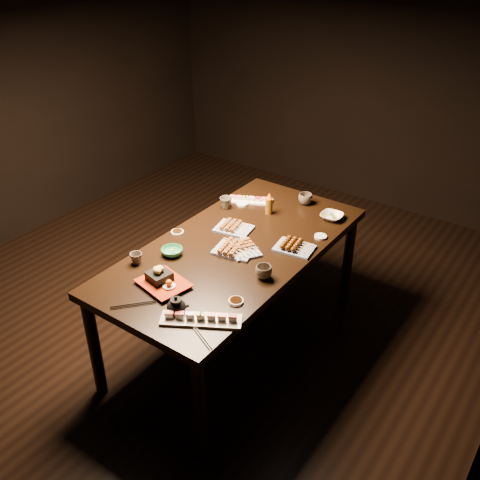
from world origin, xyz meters
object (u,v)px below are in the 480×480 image
object	(u,v)px
teapot	(176,305)
sushi_platter_far	(248,199)
yakitori_plate_center	(234,248)
edamame_bowl_cream	(332,216)
teacup_far_left	(226,203)
edamame_bowl_green	(172,252)
tempura_tray	(163,278)
yakitori_plate_left	(234,226)
sushi_platter_near	(201,317)
teacup_mid_right	(264,272)
yakitori_plate_right	(243,246)
condiment_bottle	(269,203)
dining_table	(235,296)
teacup_near_left	(136,258)
teacup_far_right	(305,199)

from	to	relation	value
teapot	sushi_platter_far	bearing A→B (deg)	82.47
sushi_platter_far	yakitori_plate_center	bearing A→B (deg)	90.59
edamame_bowl_cream	teacup_far_left	world-z (taller)	teacup_far_left
edamame_bowl_green	tempura_tray	bearing A→B (deg)	-56.62
yakitori_plate_left	yakitori_plate_center	bearing A→B (deg)	-64.00
sushi_platter_near	teacup_mid_right	distance (m)	0.50
yakitori_plate_left	teacup_far_left	xyz separation A→B (m)	(-0.22, 0.22, 0.01)
yakitori_plate_center	tempura_tray	size ratio (longest dim) A/B	0.89
tempura_tray	teacup_far_left	world-z (taller)	tempura_tray
yakitori_plate_right	condiment_bottle	distance (m)	0.51
sushi_platter_near	sushi_platter_far	distance (m)	1.33
edamame_bowl_green	yakitori_plate_center	bearing A→B (deg)	40.10
tempura_tray	dining_table	bearing A→B (deg)	93.69
teacup_near_left	tempura_tray	bearing A→B (deg)	-14.71
teacup_near_left	teacup_far_left	size ratio (longest dim) A/B	0.86
dining_table	edamame_bowl_green	size ratio (longest dim) A/B	14.12
yakitori_plate_right	tempura_tray	distance (m)	0.56
sushi_platter_far	yakitori_plate_left	bearing A→B (deg)	84.61
sushi_platter_far	condiment_bottle	xyz separation A→B (m)	(0.21, -0.06, 0.05)
yakitori_plate_right	condiment_bottle	world-z (taller)	condiment_bottle
sushi_platter_near	yakitori_plate_right	bearing A→B (deg)	76.90
edamame_bowl_cream	condiment_bottle	world-z (taller)	condiment_bottle
yakitori_plate_left	teacup_far_right	size ratio (longest dim) A/B	2.39
sushi_platter_near	edamame_bowl_cream	xyz separation A→B (m)	(0.04, 1.32, -0.01)
dining_table	edamame_bowl_green	bearing A→B (deg)	-134.03
dining_table	teacup_mid_right	size ratio (longest dim) A/B	19.46
edamame_bowl_green	teacup_far_right	bearing A→B (deg)	73.09
edamame_bowl_green	condiment_bottle	bearing A→B (deg)	76.46
sushi_platter_near	teacup_far_left	xyz separation A→B (m)	(-0.62, 1.04, 0.01)
yakitori_plate_left	teacup_near_left	bearing A→B (deg)	-120.39
sushi_platter_far	condiment_bottle	bearing A→B (deg)	136.89
yakitori_plate_center	yakitori_plate_right	size ratio (longest dim) A/B	1.06
teacup_far_left	condiment_bottle	world-z (taller)	condiment_bottle
sushi_platter_far	yakitori_plate_right	xyz separation A→B (m)	(0.34, -0.55, 0.01)
yakitori_plate_right	condiment_bottle	size ratio (longest dim) A/B	1.48
yakitori_plate_center	edamame_bowl_cream	bearing A→B (deg)	57.12
yakitori_plate_center	teacup_near_left	size ratio (longest dim) A/B	3.30
yakitori_plate_right	edamame_bowl_cream	distance (m)	0.71
edamame_bowl_green	teacup_mid_right	size ratio (longest dim) A/B	1.38
edamame_bowl_cream	teacup_far_left	bearing A→B (deg)	-157.14
edamame_bowl_green	yakitori_plate_right	bearing A→B (deg)	41.84
teacup_mid_right	condiment_bottle	distance (m)	0.76
tempura_tray	condiment_bottle	xyz separation A→B (m)	(0.01, 1.03, 0.03)
yakitori_plate_center	teacup_far_right	distance (m)	0.80
yakitori_plate_center	teacup_near_left	xyz separation A→B (m)	(-0.39, -0.43, 0.00)
tempura_tray	teacup_far_right	size ratio (longest dim) A/B	2.80
edamame_bowl_cream	teacup_mid_right	distance (m)	0.83
yakitori_plate_center	teacup_far_left	distance (m)	0.57
sushi_platter_far	yakitori_plate_right	distance (m)	0.65
yakitori_plate_left	teacup_far_right	distance (m)	0.61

